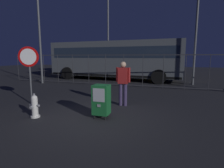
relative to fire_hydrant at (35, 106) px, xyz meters
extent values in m
plane|color=#262628|center=(1.66, 0.41, -0.35)|extent=(60.00, 60.00, 0.00)
cylinder|color=silver|center=(0.00, 0.00, -0.33)|extent=(0.28, 0.28, 0.05)
cylinder|color=silver|center=(0.00, 0.00, -0.03)|extent=(0.19, 0.19, 0.55)
sphere|color=silver|center=(0.00, 0.00, 0.25)|extent=(0.19, 0.19, 0.19)
cylinder|color=gray|center=(0.00, 0.00, 0.37)|extent=(0.06, 0.06, 0.05)
cylinder|color=gray|center=(0.00, -0.13, 0.00)|extent=(0.09, 0.08, 0.09)
cylinder|color=gray|center=(-0.13, 0.00, 0.03)|extent=(0.07, 0.07, 0.07)
cylinder|color=gray|center=(0.13, 0.00, 0.03)|extent=(0.07, 0.07, 0.07)
cylinder|color=black|center=(1.79, 0.46, -0.29)|extent=(0.04, 0.04, 0.12)
cylinder|color=black|center=(2.13, 0.46, -0.29)|extent=(0.04, 0.04, 0.12)
cylinder|color=black|center=(1.79, 0.74, -0.29)|extent=(0.04, 0.04, 0.12)
cylinder|color=black|center=(2.13, 0.74, -0.29)|extent=(0.04, 0.04, 0.12)
cube|color=#19602D|center=(1.96, 0.60, 0.22)|extent=(0.48, 0.40, 0.90)
cube|color=#B2B7BF|center=(1.96, 0.40, 0.40)|extent=(0.36, 0.01, 0.40)
cube|color=gray|center=(1.96, 0.39, 0.08)|extent=(0.10, 0.02, 0.08)
cylinder|color=#4C4F54|center=(-1.22, 1.20, 0.75)|extent=(0.06, 0.06, 2.20)
cylinder|color=red|center=(-1.22, 1.18, 1.50)|extent=(0.71, 0.31, 0.76)
cylinder|color=white|center=(-1.22, 1.17, 1.50)|extent=(0.56, 0.23, 0.60)
cylinder|color=#382D51|center=(2.12, 2.16, 0.07)|extent=(0.14, 0.14, 0.85)
cylinder|color=#382D51|center=(2.30, 2.16, 0.07)|extent=(0.14, 0.14, 0.85)
cube|color=maroon|center=(2.21, 2.16, 0.80)|extent=(0.36, 0.20, 0.60)
sphere|color=tan|center=(2.21, 2.16, 1.21)|extent=(0.22, 0.22, 0.22)
cylinder|color=maroon|center=(1.98, 2.16, 0.83)|extent=(0.09, 0.09, 0.55)
cylinder|color=maroon|center=(2.44, 2.16, 0.83)|extent=(0.09, 0.09, 0.55)
cube|color=#2D2D33|center=(1.66, 6.56, 1.60)|extent=(18.00, 0.04, 0.05)
cube|color=#2D2D33|center=(1.66, 6.56, -0.25)|extent=(18.00, 0.04, 0.05)
cylinder|color=#2D2D33|center=(-7.34, 6.56, 0.65)|extent=(0.03, 0.03, 2.00)
cylinder|color=#2D2D33|center=(-6.14, 6.56, 0.65)|extent=(0.03, 0.03, 2.00)
cylinder|color=#2D2D33|center=(-4.94, 6.56, 0.65)|extent=(0.03, 0.03, 2.00)
cylinder|color=#2D2D33|center=(-3.74, 6.56, 0.65)|extent=(0.03, 0.03, 2.00)
cylinder|color=#2D2D33|center=(-2.54, 6.56, 0.65)|extent=(0.03, 0.03, 2.00)
cylinder|color=#2D2D33|center=(-1.34, 6.56, 0.65)|extent=(0.03, 0.03, 2.00)
cylinder|color=#2D2D33|center=(-0.14, 6.56, 0.65)|extent=(0.03, 0.03, 2.00)
cylinder|color=#2D2D33|center=(1.06, 6.56, 0.65)|extent=(0.03, 0.03, 2.00)
cylinder|color=#2D2D33|center=(2.26, 6.56, 0.65)|extent=(0.03, 0.03, 2.00)
cylinder|color=#2D2D33|center=(3.46, 6.56, 0.65)|extent=(0.03, 0.03, 2.00)
cylinder|color=#2D2D33|center=(4.66, 6.56, 0.65)|extent=(0.03, 0.03, 2.00)
cylinder|color=#2D2D33|center=(5.86, 6.56, 0.65)|extent=(0.03, 0.03, 2.00)
cube|color=#4C5156|center=(-0.49, 9.56, 1.32)|extent=(10.63, 3.12, 2.65)
cube|color=#1E2838|center=(-0.49, 9.56, 1.80)|extent=(10.00, 3.10, 0.80)
cube|color=black|center=(-0.49, 9.56, 0.10)|extent=(10.42, 3.11, 0.16)
cylinder|color=black|center=(3.11, 8.10, 0.15)|extent=(1.01, 0.34, 1.00)
cylinder|color=black|center=(3.26, 10.60, 0.15)|extent=(1.01, 0.34, 1.00)
cylinder|color=black|center=(-4.23, 8.53, 0.15)|extent=(1.01, 0.34, 1.00)
cylinder|color=black|center=(-4.08, 11.03, 0.15)|extent=(1.01, 0.34, 1.00)
cube|color=gold|center=(-3.56, 14.48, 1.32)|extent=(10.71, 3.62, 2.65)
cube|color=#1E2838|center=(-3.56, 14.48, 1.80)|extent=(10.08, 3.57, 0.80)
cube|color=black|center=(-3.56, 14.48, 0.10)|extent=(10.50, 3.61, 0.16)
cylinder|color=black|center=(-0.04, 12.84, 0.15)|extent=(1.02, 0.39, 1.00)
cylinder|color=black|center=(0.23, 15.32, 0.15)|extent=(1.02, 0.39, 1.00)
cylinder|color=black|center=(-7.35, 13.63, 0.15)|extent=(1.02, 0.39, 1.00)
cylinder|color=black|center=(-7.08, 16.12, 0.15)|extent=(1.02, 0.39, 1.00)
cylinder|color=#4C4F54|center=(-1.43, 10.66, 3.09)|extent=(0.14, 0.14, 6.88)
cylinder|color=#4C4F54|center=(-4.70, 6.03, 3.71)|extent=(0.14, 0.14, 8.13)
cylinder|color=#4C4F54|center=(5.27, 8.57, 3.00)|extent=(0.14, 0.14, 6.70)
camera|label=1|loc=(3.95, -4.32, 1.51)|focal=28.88mm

